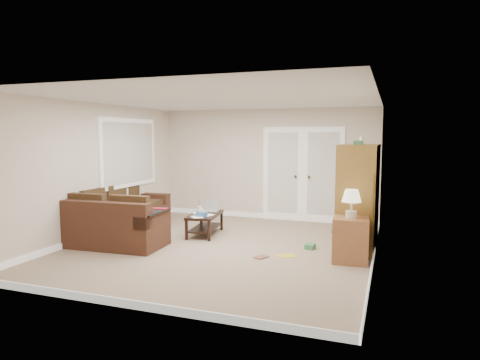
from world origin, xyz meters
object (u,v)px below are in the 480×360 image
at_px(side_cabinet, 351,236).
at_px(tv_armoire, 358,197).
at_px(sectional_sofa, 121,220).
at_px(coffee_table, 205,223).

bearing_deg(side_cabinet, tv_armoire, 82.65).
distance_m(sectional_sofa, side_cabinet, 4.23).
relative_size(coffee_table, side_cabinet, 0.96).
distance_m(tv_armoire, side_cabinet, 0.91).
relative_size(coffee_table, tv_armoire, 0.56).
relative_size(tv_armoire, side_cabinet, 1.71).
height_order(coffee_table, tv_armoire, tv_armoire).
height_order(tv_armoire, side_cabinet, tv_armoire).
bearing_deg(sectional_sofa, coffee_table, 23.13).
bearing_deg(sectional_sofa, side_cabinet, -5.29).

